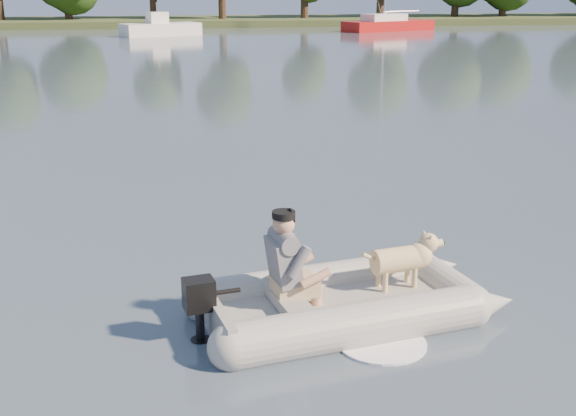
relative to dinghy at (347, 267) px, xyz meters
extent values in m
plane|color=slate|center=(-0.56, -0.13, -0.62)|extent=(160.00, 160.00, 0.00)
cube|color=#47512D|center=(-0.56, 61.87, -0.37)|extent=(160.00, 12.00, 0.70)
cylinder|color=#332316|center=(-10.46, 61.20, 0.85)|extent=(0.70, 0.70, 2.94)
cylinder|color=#332316|center=(-2.98, 61.82, 1.22)|extent=(0.70, 0.70, 3.67)
cylinder|color=#332316|center=(3.14, 60.02, 1.52)|extent=(0.70, 0.70, 4.29)
cylinder|color=#332316|center=(10.74, 60.30, 0.98)|extent=(0.70, 0.70, 3.21)
cylinder|color=#332316|center=(18.14, 60.91, 1.35)|extent=(0.70, 0.70, 3.94)
cylinder|color=#332316|center=(25.71, 61.19, 1.14)|extent=(0.70, 0.70, 3.52)
cylinder|color=#332316|center=(30.49, 60.95, 0.98)|extent=(0.70, 0.70, 3.21)
cube|color=#A81513|center=(15.87, 50.57, -0.32)|extent=(8.22, 5.41, 0.99)
cube|color=white|center=(15.42, 50.36, 0.42)|extent=(3.90, 3.04, 0.60)
camera|label=1|loc=(-1.92, -7.48, 3.12)|focal=45.00mm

